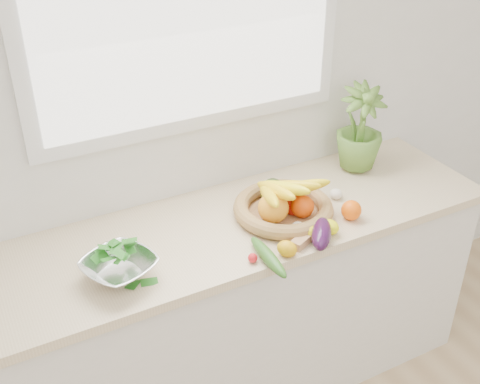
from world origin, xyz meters
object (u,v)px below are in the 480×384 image
apple (294,206)px  cucumber (268,257)px  fruit_basket (283,204)px  colander_with_spinach (119,264)px  eggplant (321,234)px  potted_herb (360,127)px

apple → cucumber: apple is taller
apple → cucumber: size_ratio=0.31×
apple → fruit_basket: fruit_basket is taller
fruit_basket → colander_with_spinach: bearing=-173.9°
eggplant → cucumber: eggplant is taller
cucumber → potted_herb: bearing=30.5°
apple → potted_herb: size_ratio=0.21×
eggplant → colander_with_spinach: (-0.74, 0.15, 0.02)m
potted_herb → colander_with_spinach: potted_herb is taller
eggplant → colander_with_spinach: bearing=168.7°
eggplant → fruit_basket: size_ratio=0.38×
potted_herb → fruit_basket: bearing=-160.3°
apple → colander_with_spinach: bearing=-175.2°
apple → eggplant: 0.21m
colander_with_spinach → fruit_basket: bearing=6.1°
eggplant → cucumber: bearing=-176.8°
potted_herb → eggplant: bearing=-139.2°
cucumber → fruit_basket: (0.20, 0.24, 0.03)m
fruit_basket → colander_with_spinach: 0.71m
apple → colander_with_spinach: 0.75m
apple → eggplant: (-0.01, -0.21, -0.00)m
apple → cucumber: 0.33m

